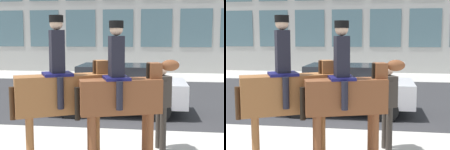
{
  "view_description": "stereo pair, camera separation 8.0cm",
  "coord_description": "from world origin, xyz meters",
  "views": [
    {
      "loc": [
        0.98,
        -6.94,
        2.27
      ],
      "look_at": [
        0.22,
        -1.07,
        1.54
      ],
      "focal_mm": 50.0,
      "sensor_mm": 36.0,
      "label": 1
    },
    {
      "loc": [
        1.06,
        -6.93,
        2.27
      ],
      "look_at": [
        0.22,
        -1.07,
        1.54
      ],
      "focal_mm": 50.0,
      "sensor_mm": 36.0,
      "label": 2
    }
  ],
  "objects": [
    {
      "name": "ground_plane",
      "position": [
        0.0,
        0.0,
        0.0
      ],
      "size": [
        80.0,
        80.0,
        0.0
      ],
      "primitive_type": "plane",
      "color": "#B2AFA8"
    },
    {
      "name": "road_surface",
      "position": [
        0.0,
        4.75,
        0.0
      ],
      "size": [
        21.89,
        8.5,
        0.01
      ],
      "color": "#2D2D30",
      "rests_on": "ground_plane"
    },
    {
      "name": "mounted_horse_lead",
      "position": [
        -0.53,
        -1.77,
        1.34
      ],
      "size": [
        1.86,
        1.16,
        2.62
      ],
      "rotation": [
        0.0,
        0.0,
        0.47
      ],
      "color": "brown",
      "rests_on": "ground_plane"
    },
    {
      "name": "street_car_near_lane",
      "position": [
        -0.06,
        2.15,
        0.75
      ],
      "size": [
        3.99,
        1.83,
        1.44
      ],
      "color": "#B7B7BC",
      "rests_on": "ground_plane"
    },
    {
      "name": "mounted_horse_companion",
      "position": [
        0.48,
        -1.78,
        1.33
      ],
      "size": [
        1.75,
        0.84,
        2.53
      ],
      "rotation": [
        0.0,
        0.0,
        0.32
      ],
      "color": "brown",
      "rests_on": "ground_plane"
    },
    {
      "name": "pedestrian_bystander",
      "position": [
        1.16,
        -0.77,
        1.01
      ],
      "size": [
        0.73,
        0.77,
        1.7
      ],
      "rotation": [
        0.0,
        0.0,
        -2.61
      ],
      "color": "#332D28",
      "rests_on": "ground_plane"
    }
  ]
}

